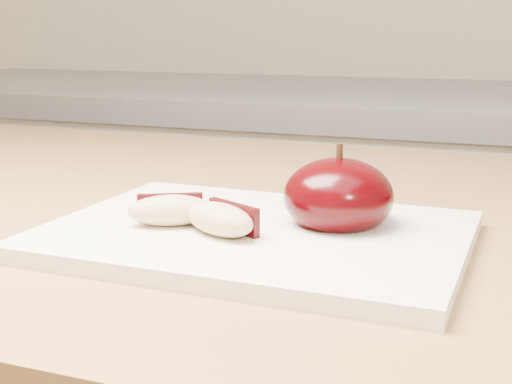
% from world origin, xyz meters
% --- Properties ---
extents(back_cabinet, '(2.40, 0.62, 0.94)m').
position_xyz_m(back_cabinet, '(0.00, 1.20, 0.47)').
color(back_cabinet, silver).
rests_on(back_cabinet, ground).
extents(cutting_board, '(0.28, 0.21, 0.01)m').
position_xyz_m(cutting_board, '(-0.07, 0.39, 0.91)').
color(cutting_board, white).
rests_on(cutting_board, island_counter).
extents(apple_half, '(0.09, 0.09, 0.06)m').
position_xyz_m(apple_half, '(-0.02, 0.42, 0.93)').
color(apple_half, black).
rests_on(apple_half, cutting_board).
extents(apple_wedge_a, '(0.07, 0.05, 0.02)m').
position_xyz_m(apple_wedge_a, '(-0.13, 0.37, 0.92)').
color(apple_wedge_a, tan).
rests_on(apple_wedge_a, cutting_board).
extents(apple_wedge_b, '(0.07, 0.05, 0.02)m').
position_xyz_m(apple_wedge_b, '(-0.09, 0.36, 0.92)').
color(apple_wedge_b, tan).
rests_on(apple_wedge_b, cutting_board).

